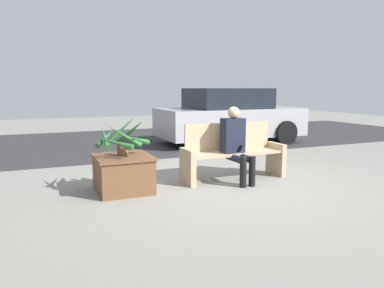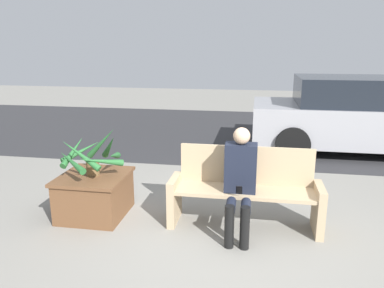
{
  "view_description": "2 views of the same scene",
  "coord_description": "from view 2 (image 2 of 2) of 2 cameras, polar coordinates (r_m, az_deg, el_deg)",
  "views": [
    {
      "loc": [
        -2.86,
        -5.04,
        1.52
      ],
      "look_at": [
        -0.46,
        0.48,
        0.62
      ],
      "focal_mm": 35.0,
      "sensor_mm": 36.0,
      "label": 1
    },
    {
      "loc": [
        0.34,
        -3.83,
        2.1
      ],
      "look_at": [
        -0.43,
        0.6,
        0.92
      ],
      "focal_mm": 35.0,
      "sensor_mm": 36.0,
      "label": 2
    }
  ],
  "objects": [
    {
      "name": "person_seated",
      "position": [
        4.26,
        7.31,
        -5.17
      ],
      "size": [
        0.36,
        0.64,
        1.22
      ],
      "color": "black",
      "rests_on": "ground_plane"
    },
    {
      "name": "parked_car",
      "position": [
        8.22,
        23.09,
        3.98
      ],
      "size": [
        3.94,
        1.98,
        1.51
      ],
      "color": "#99999E",
      "rests_on": "ground_plane"
    },
    {
      "name": "bench",
      "position": [
        4.53,
        8.06,
        -6.92
      ],
      "size": [
        1.78,
        0.48,
        0.94
      ],
      "color": "tan",
      "rests_on": "ground_plane"
    },
    {
      "name": "road_surface",
      "position": [
        9.58,
        7.6,
        1.91
      ],
      "size": [
        20.0,
        6.0,
        0.01
      ],
      "primitive_type": "cube",
      "color": "#2D2D30",
      "rests_on": "ground_plane"
    },
    {
      "name": "ground_plane",
      "position": [
        4.38,
        4.38,
        -13.96
      ],
      "size": [
        30.0,
        30.0,
        0.0
      ],
      "primitive_type": "plane",
      "color": "gray"
    },
    {
      "name": "planter_box",
      "position": [
        4.94,
        -14.61,
        -7.32
      ],
      "size": [
        0.81,
        0.85,
        0.54
      ],
      "color": "brown",
      "rests_on": "ground_plane"
    },
    {
      "name": "potted_plant",
      "position": [
        4.76,
        -15.01,
        -1.62
      ],
      "size": [
        0.83,
        0.83,
        0.59
      ],
      "color": "brown",
      "rests_on": "planter_box"
    }
  ]
}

